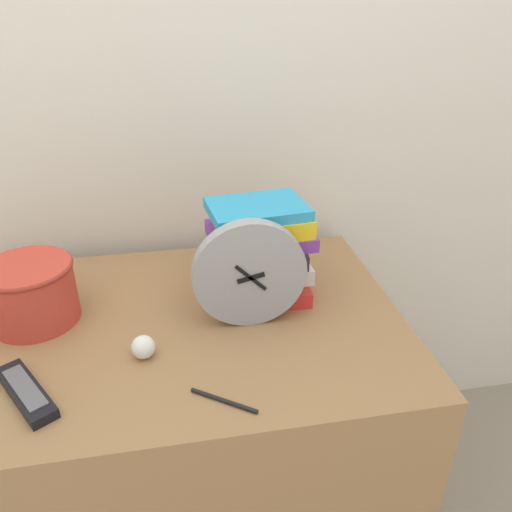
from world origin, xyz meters
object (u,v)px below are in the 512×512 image
Objects in this scene: desk_clock at (250,274)px; crumpled_paper_ball at (143,347)px; tv_remote at (26,392)px; pen at (224,401)px; basket at (31,291)px; book_stack at (263,250)px.

crumpled_paper_ball is at bearing -160.90° from desk_clock.
desk_clock is 1.36× the size of tv_remote.
basket is at bearing 139.18° from pen.
basket is (-0.51, -0.02, -0.04)m from book_stack.
book_stack is 1.25× the size of basket.
pen is at bearing -111.68° from book_stack.
desk_clock is at bearing 19.10° from crumpled_paper_ball.
desk_clock is 0.48m from basket.
basket is (-0.46, 0.09, -0.05)m from desk_clock.
tv_remote is 0.36m from pen.
book_stack reaches higher than crumpled_paper_ball.
pen is at bearing -110.55° from desk_clock.
crumpled_paper_ball reaches higher than pen.
crumpled_paper_ball is at bearing 132.64° from pen.
tv_remote is at bearing -83.39° from basket.
book_stack reaches higher than basket.
tv_remote is (-0.44, -0.15, -0.11)m from desk_clock.
book_stack is at bearing 2.03° from basket.
desk_clock is 2.15× the size of pen.
tv_remote is 1.58× the size of pen.
tv_remote is at bearing -151.29° from book_stack.
book_stack is 0.39m from pen.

